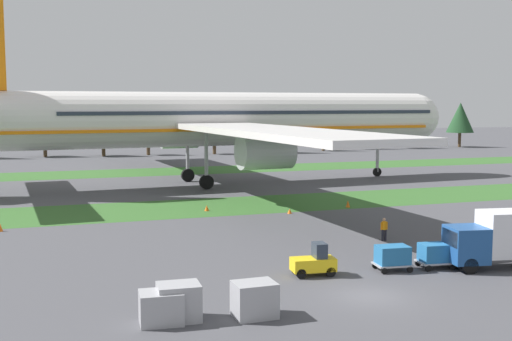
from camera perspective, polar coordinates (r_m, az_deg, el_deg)
The scene contains 17 objects.
ground_plane at distance 35.35m, azimuth 10.09°, elevation -10.94°, with size 400.00×400.00×0.00m, color #47474C.
grass_strip_near at distance 64.10m, azimuth -3.56°, elevation -3.21°, with size 320.00×11.19×0.01m, color #336028.
grass_strip_far at distance 97.44m, azimuth -8.83°, elevation -0.11°, with size 320.00×11.19×0.01m, color #336028.
airliner at distance 80.90m, azimuth -3.79°, elevation 4.59°, with size 67.46×82.93×23.11m.
baggage_tug at distance 38.75m, azimuth 5.21°, elevation -8.11°, with size 2.72×1.56×1.97m.
cargo_dolly_lead at distance 40.52m, azimuth 12.05°, elevation -7.44°, with size 2.34×1.72×1.55m.
cargo_dolly_second at distance 41.79m, azimuth 15.70°, elevation -7.12°, with size 2.34×1.72×1.55m.
catering_truck at distance 42.94m, azimuth 21.11°, elevation -5.54°, with size 7.24×3.42×3.58m.
ground_crew_marshaller at distance 48.99m, azimuth 11.32°, elevation -5.06°, with size 0.56×0.36×1.74m.
uld_container_0 at distance 30.87m, azimuth -8.43°, elevation -11.97°, with size 2.00×1.60×1.51m, color #A3A3A8.
uld_container_1 at distance 31.12m, azimuth -6.89°, elevation -11.55°, with size 2.00×1.60×1.77m, color #A3A3A8.
uld_container_2 at distance 31.39m, azimuth -0.13°, elevation -11.41°, with size 2.00×1.60×1.71m, color #A3A3A8.
taxiway_marker_0 at distance 64.10m, azimuth 8.18°, elevation -2.96°, with size 0.44×0.44×0.67m, color orange.
taxiway_marker_1 at distance 61.52m, azimuth -4.40°, elevation -3.35°, with size 0.44×0.44×0.56m, color orange.
taxiway_marker_2 at distance 55.57m, azimuth -21.80°, elevation -4.72°, with size 0.44×0.44×0.65m, color orange.
taxiway_marker_3 at distance 59.95m, azimuth 3.01°, elevation -3.63°, with size 0.44×0.44×0.46m, color orange.
distant_tree_line at distance 128.99m, azimuth -10.31°, elevation 4.39°, with size 159.63×10.68×12.23m.
Camera 1 is at (-16.38, -29.60, 10.24)m, focal length 44.98 mm.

